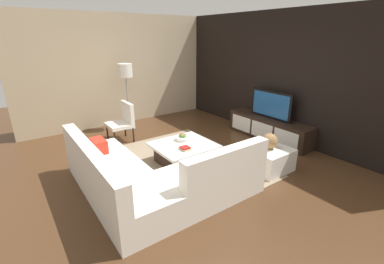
% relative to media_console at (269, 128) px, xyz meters
% --- Properties ---
extents(ground_plane, '(14.00, 14.00, 0.00)m').
position_rel_media_console_xyz_m(ground_plane, '(-0.00, -2.40, -0.25)').
color(ground_plane, '#4C301C').
extents(feature_wall_back, '(6.40, 0.12, 2.80)m').
position_rel_media_console_xyz_m(feature_wall_back, '(-0.00, 0.30, 1.15)').
color(feature_wall_back, black).
rests_on(feature_wall_back, ground).
extents(side_wall_left, '(0.12, 5.20, 2.80)m').
position_rel_media_console_xyz_m(side_wall_left, '(-3.20, -2.20, 1.15)').
color(side_wall_left, '#C6B28E').
rests_on(side_wall_left, ground).
extents(area_rug, '(2.97, 2.50, 0.01)m').
position_rel_media_console_xyz_m(area_rug, '(-0.10, -2.40, -0.24)').
color(area_rug, gray).
rests_on(area_rug, ground).
extents(media_console, '(2.07, 0.49, 0.50)m').
position_rel_media_console_xyz_m(media_console, '(0.00, 0.00, 0.00)').
color(media_console, black).
rests_on(media_console, ground).
extents(television, '(1.07, 0.06, 0.62)m').
position_rel_media_console_xyz_m(television, '(-0.00, 0.00, 0.56)').
color(television, black).
rests_on(television, media_console).
extents(sectional_couch, '(2.44, 2.29, 0.86)m').
position_rel_media_console_xyz_m(sectional_couch, '(0.51, -3.30, 0.05)').
color(sectional_couch, white).
rests_on(sectional_couch, ground).
extents(coffee_table, '(0.98, 1.06, 0.38)m').
position_rel_media_console_xyz_m(coffee_table, '(-0.10, -2.30, -0.05)').
color(coffee_table, black).
rests_on(coffee_table, ground).
extents(accent_chair_near, '(0.55, 0.51, 0.87)m').
position_rel_media_console_xyz_m(accent_chair_near, '(-1.87, -2.74, 0.24)').
color(accent_chair_near, black).
rests_on(accent_chair_near, ground).
extents(floor_lamp, '(0.34, 0.34, 1.63)m').
position_rel_media_console_xyz_m(floor_lamp, '(-2.56, -2.32, 1.13)').
color(floor_lamp, '#A5A5AA').
rests_on(floor_lamp, ground).
extents(ottoman, '(0.70, 0.70, 0.40)m').
position_rel_media_console_xyz_m(ottoman, '(0.97, -1.21, -0.05)').
color(ottoman, white).
rests_on(ottoman, ground).
extents(fruit_bowl, '(0.28, 0.28, 0.14)m').
position_rel_media_console_xyz_m(fruit_bowl, '(-0.28, -2.20, 0.18)').
color(fruit_bowl, silver).
rests_on(fruit_bowl, coffee_table).
extents(decorative_ball, '(0.27, 0.27, 0.27)m').
position_rel_media_console_xyz_m(decorative_ball, '(0.97, -1.21, 0.29)').
color(decorative_ball, '#997247').
rests_on(decorative_ball, ottoman).
extents(book_stack, '(0.19, 0.16, 0.06)m').
position_rel_media_console_xyz_m(book_stack, '(0.12, -2.41, 0.16)').
color(book_stack, '#CCB78C').
rests_on(book_stack, coffee_table).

